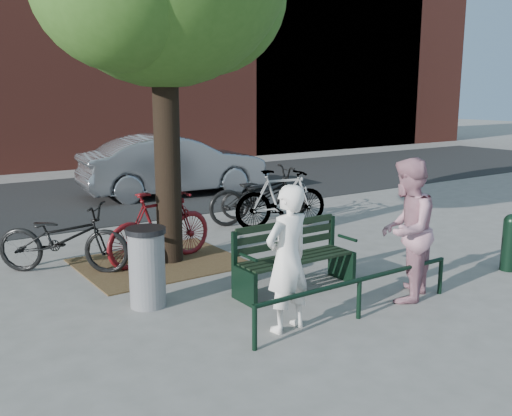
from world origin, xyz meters
TOP-DOWN VIEW (x-y plane):
  - ground at (0.00, 0.00)m, footprint 90.00×90.00m
  - dirt_pit at (-1.00, 2.20)m, footprint 2.40×2.00m
  - road at (0.00, 8.50)m, footprint 40.00×7.00m
  - park_bench at (-0.00, 0.08)m, footprint 1.74×0.54m
  - guard_railing at (0.00, -1.20)m, footprint 3.06×0.06m
  - person_left at (-0.90, -0.97)m, footprint 0.66×0.48m
  - person_right at (0.95, -1.05)m, footprint 1.12×1.03m
  - bollard at (3.20, -1.13)m, footprint 0.23×0.23m
  - litter_bin at (-1.89, 0.60)m, footprint 0.49×0.49m
  - bicycle_a at (-2.35, 2.58)m, footprint 1.99×1.77m
  - bicycle_b at (-0.95, 2.23)m, footprint 1.99×0.88m
  - bicycle_c at (2.21, 3.90)m, footprint 1.85×1.42m
  - bicycle_d at (2.05, 3.06)m, footprint 2.01×0.95m
  - bicycle_e at (1.93, 3.62)m, footprint 2.31×1.18m
  - parked_car at (1.96, 7.56)m, footprint 4.92×2.18m

SIDE VIEW (x-z plane):
  - ground at x=0.00m, z-range 0.00..0.00m
  - road at x=0.00m, z-range 0.00..0.01m
  - dirt_pit at x=-1.00m, z-range 0.00..0.02m
  - guard_railing at x=0.00m, z-range 0.15..0.66m
  - bollard at x=3.20m, z-range 0.03..0.90m
  - bicycle_c at x=2.21m, z-range 0.00..0.93m
  - park_bench at x=0.00m, z-range -0.01..0.97m
  - litter_bin at x=-1.89m, z-range 0.01..1.02m
  - bicycle_a at x=-2.35m, z-range 0.00..1.04m
  - bicycle_b at x=-0.95m, z-range 0.00..1.15m
  - bicycle_e at x=1.93m, z-range 0.00..1.16m
  - bicycle_d at x=2.05m, z-range 0.00..1.17m
  - parked_car at x=1.96m, z-range 0.00..1.57m
  - person_left at x=-0.90m, z-range 0.00..1.67m
  - person_right at x=0.95m, z-range 0.00..1.85m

